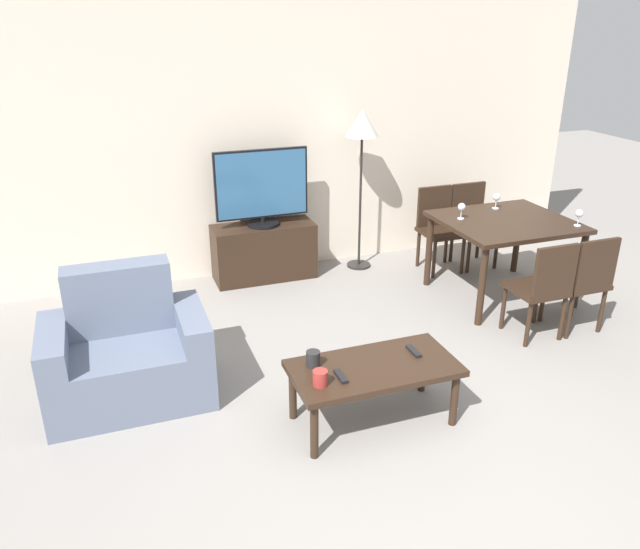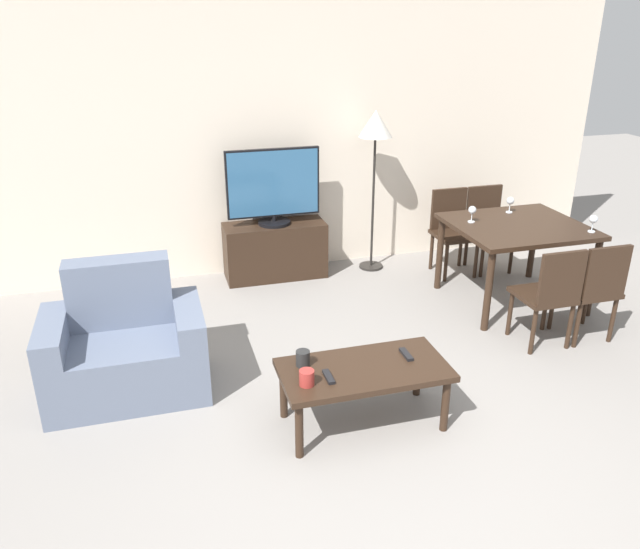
# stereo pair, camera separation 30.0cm
# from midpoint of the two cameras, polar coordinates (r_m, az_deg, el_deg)

# --- Properties ---
(ground_plane) EXTENTS (18.00, 18.00, 0.00)m
(ground_plane) POSITION_cam_midpoint_polar(r_m,az_deg,el_deg) (3.52, 10.44, -21.30)
(ground_plane) COLOR gray
(wall_back) EXTENTS (7.15, 0.06, 2.70)m
(wall_back) POSITION_cam_midpoint_polar(r_m,az_deg,el_deg) (6.07, -3.83, 12.58)
(wall_back) COLOR beige
(wall_back) RESTS_ON ground_plane
(armchair) EXTENTS (1.06, 0.68, 0.89)m
(armchair) POSITION_cam_midpoint_polar(r_m,az_deg,el_deg) (4.43, -15.53, -6.61)
(armchair) COLOR slate
(armchair) RESTS_ON ground_plane
(tv_stand) EXTENTS (0.98, 0.38, 0.55)m
(tv_stand) POSITION_cam_midpoint_polar(r_m,az_deg,el_deg) (6.12, -2.73, 2.20)
(tv_stand) COLOR black
(tv_stand) RESTS_ON ground_plane
(tv) EXTENTS (0.89, 0.31, 0.73)m
(tv) POSITION_cam_midpoint_polar(r_m,az_deg,el_deg) (5.92, -2.84, 7.97)
(tv) COLOR black
(tv) RESTS_ON tv_stand
(coffee_table) EXTENTS (1.04, 0.52, 0.41)m
(coffee_table) POSITION_cam_midpoint_polar(r_m,az_deg,el_deg) (3.93, 6.25, -9.08)
(coffee_table) COLOR black
(coffee_table) RESTS_ON ground_plane
(dining_table) EXTENTS (1.12, 1.00, 0.73)m
(dining_table) POSITION_cam_midpoint_polar(r_m,az_deg,el_deg) (5.75, 19.00, 3.54)
(dining_table) COLOR black
(dining_table) RESTS_ON ground_plane
(dining_chair_near) EXTENTS (0.40, 0.40, 0.83)m
(dining_chair_near) POSITION_cam_midpoint_polar(r_m,az_deg,el_deg) (5.11, 21.88, -1.54)
(dining_chair_near) COLOR black
(dining_chair_near) RESTS_ON ground_plane
(dining_chair_far) EXTENTS (0.40, 0.40, 0.83)m
(dining_chair_far) POSITION_cam_midpoint_polar(r_m,az_deg,el_deg) (6.55, 16.34, 4.45)
(dining_chair_far) COLOR black
(dining_chair_far) RESTS_ON ground_plane
(dining_chair_near_right) EXTENTS (0.40, 0.40, 0.83)m
(dining_chair_near_right) POSITION_cam_midpoint_polar(r_m,az_deg,el_deg) (5.35, 25.23, -1.03)
(dining_chair_near_right) COLOR black
(dining_chair_near_right) RESTS_ON ground_plane
(dining_chair_far_left) EXTENTS (0.40, 0.40, 0.83)m
(dining_chair_far_left) POSITION_cam_midpoint_polar(r_m,az_deg,el_deg) (6.36, 13.33, 4.21)
(dining_chair_far_left) COLOR black
(dining_chair_far_left) RESTS_ON ground_plane
(floor_lamp) EXTENTS (0.32, 0.32, 1.59)m
(floor_lamp) POSITION_cam_midpoint_polar(r_m,az_deg,el_deg) (6.08, 6.54, 12.69)
(floor_lamp) COLOR black
(floor_lamp) RESTS_ON ground_plane
(remote_primary) EXTENTS (0.04, 0.15, 0.02)m
(remote_primary) POSITION_cam_midpoint_polar(r_m,az_deg,el_deg) (4.05, 10.01, -7.24)
(remote_primary) COLOR black
(remote_primary) RESTS_ON coffee_table
(remote_secondary) EXTENTS (0.04, 0.15, 0.02)m
(remote_secondary) POSITION_cam_midpoint_polar(r_m,az_deg,el_deg) (3.77, 3.10, -9.37)
(remote_secondary) COLOR black
(remote_secondary) RESTS_ON coffee_table
(cup_white_near) EXTENTS (0.09, 0.09, 0.10)m
(cup_white_near) POSITION_cam_midpoint_polar(r_m,az_deg,el_deg) (3.87, 0.66, -7.71)
(cup_white_near) COLOR black
(cup_white_near) RESTS_ON coffee_table
(cup_colored_far) EXTENTS (0.09, 0.09, 0.10)m
(cup_colored_far) POSITION_cam_midpoint_polar(r_m,az_deg,el_deg) (3.69, 1.14, -9.46)
(cup_colored_far) COLOR maroon
(cup_colored_far) RESTS_ON coffee_table
(wine_glass_left) EXTENTS (0.07, 0.07, 0.15)m
(wine_glass_left) POSITION_cam_midpoint_polar(r_m,az_deg,el_deg) (6.01, 18.40, 6.32)
(wine_glass_left) COLOR silver
(wine_glass_left) RESTS_ON dining_table
(wine_glass_center) EXTENTS (0.07, 0.07, 0.15)m
(wine_glass_center) POSITION_cam_midpoint_polar(r_m,az_deg,el_deg) (5.63, 15.25, 5.61)
(wine_glass_center) COLOR silver
(wine_glass_center) RESTS_ON dining_table
(wine_glass_right) EXTENTS (0.07, 0.07, 0.15)m
(wine_glass_right) POSITION_cam_midpoint_polar(r_m,az_deg,el_deg) (5.72, 25.12, 4.50)
(wine_glass_right) COLOR silver
(wine_glass_right) RESTS_ON dining_table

